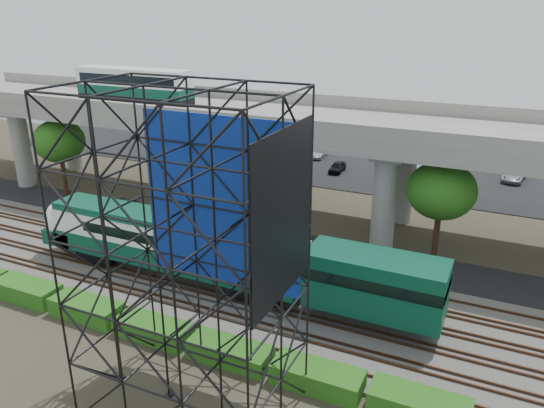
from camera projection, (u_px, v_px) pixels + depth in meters
The scene contains 13 objects.
ground at pixel (182, 298), 34.62m from camera, with size 140.00×140.00×0.00m, color #474233.
ballast_bed at pixel (198, 283), 36.28m from camera, with size 90.00×12.00×0.20m, color slate.
service_road at pixel (254, 238), 43.51m from camera, with size 90.00×5.00×0.08m, color black.
parking_lot at pixel (343, 165), 63.45m from camera, with size 90.00×18.00×0.08m, color black.
harbor_water at pixel (387, 129), 82.13m from camera, with size 140.00×40.00×0.03m, color #3F5168.
rail_tracks at pixel (198, 281), 36.21m from camera, with size 90.00×9.52×0.16m.
commuter_train at pixel (200, 247), 35.21m from camera, with size 29.30×3.06×4.30m.
overpass at pixel (270, 126), 45.76m from camera, with size 80.00×12.00×12.40m.
scaffold_tower at pixel (187, 265), 22.77m from camera, with size 9.36×6.36×15.00m.
hedge_strip at pixel (154, 329), 30.37m from camera, with size 34.60×1.80×1.20m.
trees at pixel (236, 151), 48.23m from camera, with size 40.94×16.94×7.69m.
suv at pixel (131, 210), 47.26m from camera, with size 2.56×5.55×1.54m, color black.
parked_cars at pixel (355, 162), 62.41m from camera, with size 40.42×9.44×1.28m.
Camera 1 is at (18.14, -24.92, 17.92)m, focal length 35.00 mm.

